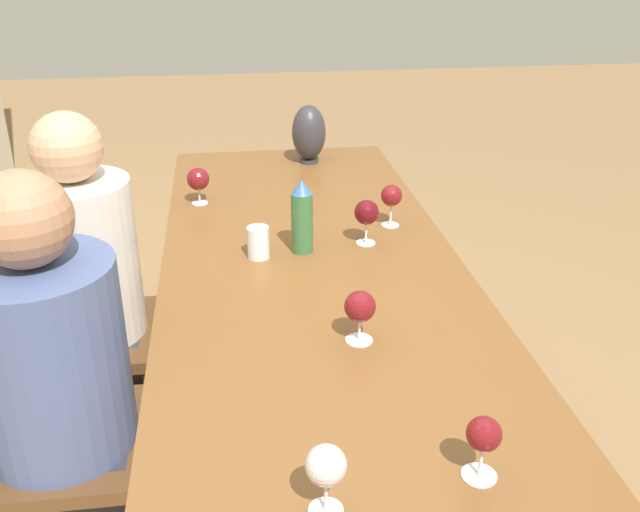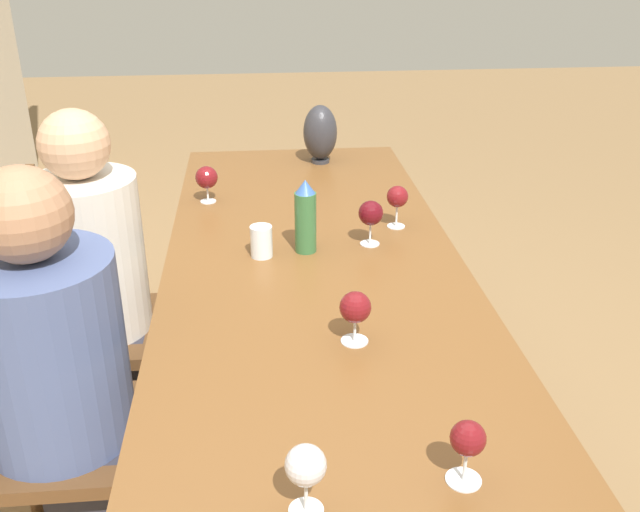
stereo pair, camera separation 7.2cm
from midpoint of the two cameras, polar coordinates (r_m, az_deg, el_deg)
name	(u,v)px [view 1 (the left image)]	position (r m, az deg, el deg)	size (l,w,h in m)	color
ground_plane	(314,468)	(2.53, -1.33, -16.61)	(14.00, 14.00, 0.00)	olive
dining_table	(313,288)	(2.14, -1.52, -2.58)	(2.36, 0.89, 0.77)	brown
water_bottle	(302,217)	(2.15, -2.41, 3.10)	(0.07, 0.07, 0.23)	#336638
water_tumbler	(258,242)	(2.14, -5.92, 1.08)	(0.07, 0.07, 0.10)	silver
vase	(309,133)	(2.99, -1.60, 9.80)	(0.14, 0.14, 0.24)	#2D2D33
wine_glass_0	(360,308)	(1.69, 2.00, -4.16)	(0.08, 0.08, 0.13)	silver
wine_glass_1	(326,467)	(1.23, -1.26, -16.54)	(0.07, 0.07, 0.14)	silver
wine_glass_2	(367,213)	(2.21, 2.82, 3.44)	(0.08, 0.08, 0.14)	silver
wine_glass_3	(198,180)	(2.58, -10.52, 6.03)	(0.08, 0.08, 0.13)	silver
wine_glass_4	(484,436)	(1.33, 11.42, -13.97)	(0.07, 0.07, 0.13)	silver
wine_glass_5	(391,196)	(2.35, 4.86, 4.76)	(0.07, 0.07, 0.14)	silver
chair_near	(31,425)	(2.04, -23.09, -12.36)	(0.44, 0.44, 0.97)	brown
chair_far	(69,318)	(2.49, -20.21, -4.71)	(0.44, 0.44, 0.97)	brown
person_near	(60,383)	(1.95, -21.07, -9.48)	(0.38, 0.38, 1.20)	#2D2D38
person_far	(92,281)	(2.41, -18.59, -1.95)	(0.34, 0.34, 1.19)	#2D2D38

